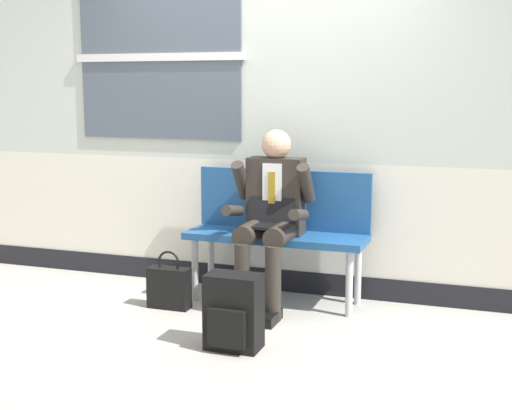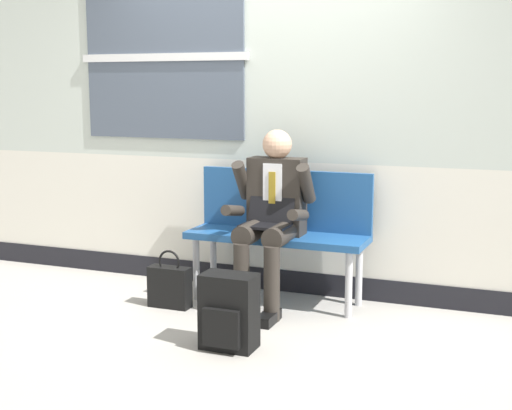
{
  "view_description": "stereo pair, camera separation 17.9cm",
  "coord_description": "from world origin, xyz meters",
  "px_view_note": "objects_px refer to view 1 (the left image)",
  "views": [
    {
      "loc": [
        1.71,
        -4.43,
        1.57
      ],
      "look_at": [
        0.08,
        0.19,
        0.75
      ],
      "focal_mm": 50.1,
      "sensor_mm": 36.0,
      "label": 1
    },
    {
      "loc": [
        1.88,
        -4.36,
        1.57
      ],
      "look_at": [
        0.08,
        0.19,
        0.75
      ],
      "focal_mm": 50.1,
      "sensor_mm": 36.0,
      "label": 2
    }
  ],
  "objects_px": {
    "bench_with_person": "(279,224)",
    "person_seated": "(270,214)",
    "backpack": "(233,313)",
    "handbag": "(169,287)"
  },
  "relations": [
    {
      "from": "person_seated",
      "to": "handbag",
      "type": "height_order",
      "value": "person_seated"
    },
    {
      "from": "bench_with_person",
      "to": "person_seated",
      "type": "relative_size",
      "value": 1.04
    },
    {
      "from": "backpack",
      "to": "handbag",
      "type": "height_order",
      "value": "backpack"
    },
    {
      "from": "bench_with_person",
      "to": "person_seated",
      "type": "distance_m",
      "value": 0.23
    },
    {
      "from": "bench_with_person",
      "to": "handbag",
      "type": "relative_size",
      "value": 3.14
    },
    {
      "from": "bench_with_person",
      "to": "backpack",
      "type": "bearing_deg",
      "value": -87.37
    },
    {
      "from": "backpack",
      "to": "bench_with_person",
      "type": "bearing_deg",
      "value": 92.63
    },
    {
      "from": "person_seated",
      "to": "bench_with_person",
      "type": "bearing_deg",
      "value": 90.0
    },
    {
      "from": "person_seated",
      "to": "backpack",
      "type": "xyz_separation_m",
      "value": [
        0.05,
        -0.85,
        -0.46
      ]
    },
    {
      "from": "bench_with_person",
      "to": "person_seated",
      "type": "height_order",
      "value": "person_seated"
    }
  ]
}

